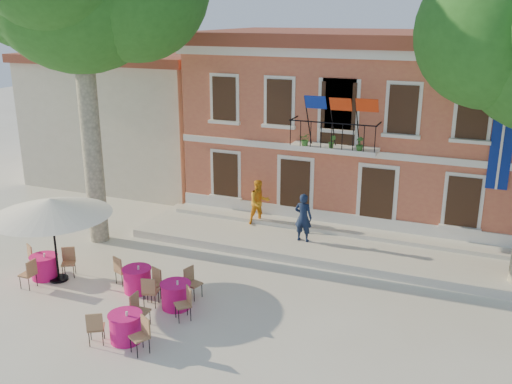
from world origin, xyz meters
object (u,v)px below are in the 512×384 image
object	(u,v)px
pedestrian_orange	(259,202)
cafe_table_4	(176,294)
pedestrian_navy	(303,217)
cafe_table_3	(137,279)
patio_umbrella	(51,207)
cafe_table_1	(126,326)
cafe_table_0	(44,266)

from	to	relation	value
pedestrian_orange	cafe_table_4	distance (m)	6.65
pedestrian_orange	cafe_table_4	bearing A→B (deg)	-131.55
pedestrian_navy	cafe_table_4	bearing A→B (deg)	71.85
pedestrian_navy	cafe_table_3	size ratio (longest dim) A/B	0.92
cafe_table_3	patio_umbrella	bearing A→B (deg)	-173.31
cafe_table_1	patio_umbrella	bearing A→B (deg)	152.28
cafe_table_1	pedestrian_navy	bearing A→B (deg)	72.81
pedestrian_navy	cafe_table_3	xyz separation A→B (m)	(-3.65, -5.16, -0.77)
cafe_table_1	cafe_table_3	distance (m)	2.79
patio_umbrella	cafe_table_4	xyz separation A→B (m)	(4.40, -0.10, -2.05)
patio_umbrella	cafe_table_0	bearing A→B (deg)	-176.22
pedestrian_navy	pedestrian_orange	size ratio (longest dim) A/B	1.01
pedestrian_orange	cafe_table_0	world-z (taller)	pedestrian_orange
pedestrian_navy	cafe_table_4	distance (m)	6.00
pedestrian_navy	cafe_table_0	bearing A→B (deg)	40.39
patio_umbrella	pedestrian_navy	size ratio (longest dim) A/B	2.07
cafe_table_1	cafe_table_4	world-z (taller)	same
cafe_table_4	pedestrian_orange	bearing A→B (deg)	90.71
cafe_table_0	pedestrian_navy	bearing A→B (deg)	38.45
cafe_table_3	cafe_table_1	bearing A→B (deg)	-62.37
pedestrian_navy	cafe_table_1	xyz separation A→B (m)	(-2.36, -7.63, -0.77)
pedestrian_orange	cafe_table_3	xyz separation A→B (m)	(-1.53, -6.18, -0.77)
cafe_table_1	cafe_table_4	size ratio (longest dim) A/B	1.03
cafe_table_0	cafe_table_1	xyz separation A→B (m)	(4.59, -2.11, 0.00)
pedestrian_navy	cafe_table_1	bearing A→B (deg)	74.75
pedestrian_orange	cafe_table_4	size ratio (longest dim) A/B	0.98
pedestrian_orange	pedestrian_navy	bearing A→B (deg)	-67.78
patio_umbrella	cafe_table_4	size ratio (longest dim) A/B	2.05
cafe_table_1	cafe_table_4	distance (m)	2.07
cafe_table_0	cafe_table_1	distance (m)	5.05
pedestrian_orange	patio_umbrella	bearing A→B (deg)	-165.82
pedestrian_navy	cafe_table_0	distance (m)	8.91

